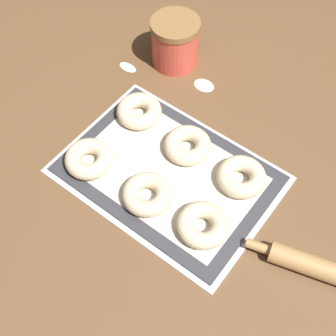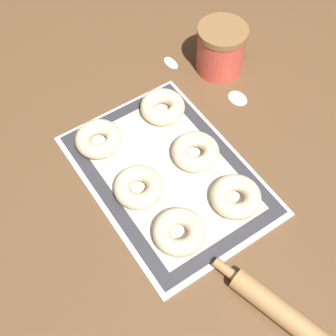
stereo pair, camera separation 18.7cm
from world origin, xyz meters
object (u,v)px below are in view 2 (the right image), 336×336
at_px(flour_canister, 221,49).
at_px(bagel_front_right, 179,232).
at_px(bagel_front_left, 99,139).
at_px(bagel_back_left, 163,107).
at_px(baking_tray, 168,174).
at_px(bagel_front_center, 139,187).
at_px(bagel_back_center, 195,152).
at_px(bagel_back_right, 236,197).

bearing_deg(flour_canister, bagel_front_right, -46.69).
relative_size(bagel_front_left, bagel_back_left, 1.00).
bearing_deg(baking_tray, bagel_front_right, -25.82).
distance_m(baking_tray, bagel_front_center, 0.09).
bearing_deg(bagel_front_center, bagel_back_center, 92.80).
distance_m(bagel_front_left, bagel_front_right, 0.30).
distance_m(baking_tray, flour_canister, 0.38).
bearing_deg(bagel_back_left, bagel_front_left, -90.32).
relative_size(baking_tray, bagel_back_left, 4.32).
height_order(bagel_front_left, flour_canister, flour_canister).
relative_size(bagel_front_right, flour_canister, 0.85).
bearing_deg(bagel_front_right, baking_tray, 154.18).
bearing_deg(bagel_front_left, baking_tray, 29.53).
relative_size(bagel_front_left, bagel_front_right, 1.00).
bearing_deg(bagel_back_left, baking_tray, -29.63).
bearing_deg(bagel_front_right, bagel_front_center, -175.03).
xyz_separation_m(baking_tray, bagel_front_right, (0.14, -0.07, 0.03)).
relative_size(bagel_back_left, bagel_back_right, 1.00).
relative_size(bagel_front_right, bagel_back_center, 1.00).
distance_m(bagel_front_center, flour_canister, 0.44).
height_order(bagel_front_right, bagel_back_left, same).
height_order(bagel_back_center, bagel_back_right, same).
bearing_deg(bagel_front_right, bagel_back_center, 134.75).
bearing_deg(bagel_front_right, flour_canister, 133.31).
height_order(baking_tray, bagel_back_left, bagel_back_left).
relative_size(bagel_front_center, bagel_front_right, 1.00).
distance_m(baking_tray, bagel_back_center, 0.08).
height_order(bagel_back_right, flour_canister, flour_canister).
bearing_deg(flour_canister, bagel_front_center, -60.79).
relative_size(bagel_front_left, bagel_back_right, 1.00).
bearing_deg(flour_canister, baking_tray, -55.43).
xyz_separation_m(bagel_back_center, flour_canister, (-0.21, 0.23, 0.04)).
xyz_separation_m(bagel_front_center, bagel_back_left, (-0.16, 0.17, 0.00)).
distance_m(bagel_front_center, bagel_back_right, 0.21).
bearing_deg(bagel_front_center, flour_canister, 119.21).
bearing_deg(bagel_front_left, bagel_front_center, 2.92).
height_order(bagel_front_center, flour_canister, flour_canister).
bearing_deg(baking_tray, bagel_back_left, 150.37).
height_order(baking_tray, bagel_front_center, bagel_front_center).
distance_m(bagel_front_left, bagel_back_left, 0.18).
xyz_separation_m(bagel_front_center, bagel_back_right, (0.14, 0.16, 0.00)).
height_order(bagel_front_right, bagel_back_right, same).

